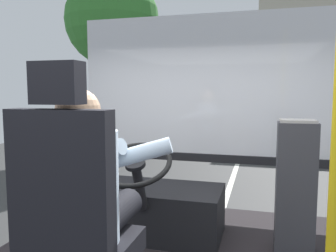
% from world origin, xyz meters
% --- Properties ---
extents(ground, '(18.00, 44.00, 0.06)m').
position_xyz_m(ground, '(0.00, 8.80, -0.02)').
color(ground, '#353535').
extents(driver_seat, '(0.48, 0.48, 1.31)m').
position_xyz_m(driver_seat, '(-0.23, -0.42, 1.38)').
color(driver_seat, black).
rests_on(driver_seat, bus_floor).
extents(bus_driver, '(0.78, 0.59, 0.75)m').
position_xyz_m(bus_driver, '(-0.23, -0.31, 1.55)').
color(bus_driver, black).
rests_on(bus_driver, driver_seat).
extents(steering_console, '(1.10, 0.97, 0.81)m').
position_xyz_m(steering_console, '(-0.23, 0.80, 1.05)').
color(steering_console, black).
rests_on(steering_console, bus_floor).
extents(fare_box, '(0.27, 0.20, 0.99)m').
position_xyz_m(fare_box, '(0.86, 0.79, 1.32)').
color(fare_box, '#333338').
rests_on(fare_box, bus_floor).
extents(windshield_panel, '(2.50, 0.08, 1.48)m').
position_xyz_m(windshield_panel, '(0.00, 1.62, 1.87)').
color(windshield_panel, silver).
extents(street_tree, '(2.96, 2.96, 5.73)m').
position_xyz_m(street_tree, '(-4.04, 8.36, 4.22)').
color(street_tree, '#4C3828').
rests_on(street_tree, ground).
extents(parked_car_white, '(1.80, 4.22, 1.31)m').
position_xyz_m(parked_car_white, '(3.82, 17.55, 0.68)').
color(parked_car_white, silver).
rests_on(parked_car_white, ground).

